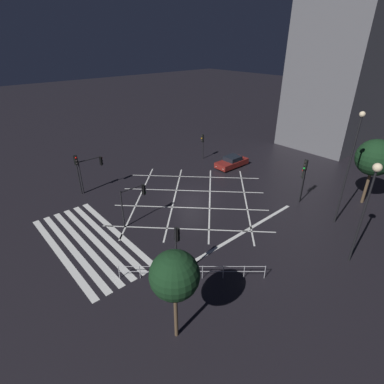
{
  "coord_description": "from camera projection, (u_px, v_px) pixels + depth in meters",
  "views": [
    {
      "loc": [
        19.73,
        -17.3,
        14.35
      ],
      "look_at": [
        0.0,
        0.0,
        0.76
      ],
      "focal_mm": 28.0,
      "sensor_mm": 36.0,
      "label": 1
    }
  ],
  "objects": [
    {
      "name": "ground_plane",
      "position": [
        192.0,
        199.0,
        29.9
      ],
      "size": [
        200.0,
        200.0,
        0.0
      ],
      "primitive_type": "plane",
      "color": "black"
    },
    {
      "name": "road_markings",
      "position": [
        135.0,
        226.0,
        25.53
      ],
      "size": [
        17.98,
        22.29,
        0.01
      ],
      "color": "silver",
      "rests_on": "ground_plane"
    },
    {
      "name": "office_building",
      "position": [
        370.0,
        54.0,
        45.41
      ],
      "size": [
        10.06,
        29.87,
        24.24
      ],
      "rotation": [
        0.0,
        0.0,
        -1.57
      ],
      "color": "slate",
      "rests_on": "ground_plane"
    },
    {
      "name": "traffic_light_se_cross",
      "position": [
        177.0,
        243.0,
        18.65
      ],
      "size": [
        0.36,
        0.39,
        4.09
      ],
      "rotation": [
        0.0,
        0.0,
        1.57
      ],
      "color": "black",
      "rests_on": "ground_plane"
    },
    {
      "name": "traffic_light_median_south",
      "position": [
        135.0,
        196.0,
        25.02
      ],
      "size": [
        0.36,
        2.43,
        3.47
      ],
      "rotation": [
        0.0,
        0.0,
        1.57
      ],
      "color": "black",
      "rests_on": "ground_plane"
    },
    {
      "name": "traffic_light_nw_cross",
      "position": [
        203.0,
        141.0,
        38.66
      ],
      "size": [
        0.36,
        0.39,
        3.33
      ],
      "rotation": [
        0.0,
        0.0,
        -1.57
      ],
      "color": "black",
      "rests_on": "ground_plane"
    },
    {
      "name": "traffic_light_sw_cross",
      "position": [
        93.0,
        166.0,
        30.57
      ],
      "size": [
        0.36,
        2.62,
        3.58
      ],
      "rotation": [
        0.0,
        0.0,
        1.57
      ],
      "color": "black",
      "rests_on": "ground_plane"
    },
    {
      "name": "traffic_light_ne_cross",
      "position": [
        304.0,
        173.0,
        27.8
      ],
      "size": [
        0.36,
        0.39,
        4.44
      ],
      "rotation": [
        0.0,
        0.0,
        -1.57
      ],
      "color": "black",
      "rests_on": "ground_plane"
    },
    {
      "name": "traffic_light_ne_main",
      "position": [
        303.0,
        178.0,
        28.37
      ],
      "size": [
        0.39,
        0.36,
        3.43
      ],
      "rotation": [
        0.0,
        0.0,
        3.14
      ],
      "color": "black",
      "rests_on": "ground_plane"
    },
    {
      "name": "traffic_light_sw_main",
      "position": [
        77.0,
        167.0,
        29.46
      ],
      "size": [
        0.39,
        0.36,
        4.21
      ],
      "color": "black",
      "rests_on": "ground_plane"
    },
    {
      "name": "street_lamp_east",
      "position": [
        370.0,
        191.0,
        19.0
      ],
      "size": [
        0.57,
        0.57,
        7.56
      ],
      "color": "black",
      "rests_on": "ground_plane"
    },
    {
      "name": "street_lamp_west",
      "position": [
        351.0,
        156.0,
        23.34
      ],
      "size": [
        0.44,
        0.44,
        9.58
      ],
      "color": "black",
      "rests_on": "ground_plane"
    },
    {
      "name": "street_tree_near",
      "position": [
        175.0,
        276.0,
        14.28
      ],
      "size": [
        2.49,
        2.49,
        5.5
      ],
      "color": "brown",
      "rests_on": "ground_plane"
    },
    {
      "name": "street_tree_far",
      "position": [
        375.0,
        158.0,
        27.16
      ],
      "size": [
        3.36,
        3.36,
        6.32
      ],
      "color": "brown",
      "rests_on": "ground_plane"
    },
    {
      "name": "waiting_car",
      "position": [
        232.0,
        162.0,
        36.99
      ],
      "size": [
        1.83,
        4.37,
        1.38
      ],
      "rotation": [
        0.0,
        0.0,
        -1.57
      ],
      "color": "maroon",
      "rests_on": "ground_plane"
    },
    {
      "name": "pedestrian_railing",
      "position": [
        192.0,
        270.0,
        19.73
      ],
      "size": [
        6.43,
        7.32,
        1.05
      ],
      "rotation": [
        0.0,
        0.0,
        0.85
      ],
      "color": "#B7B7BC",
      "rests_on": "ground_plane"
    }
  ]
}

